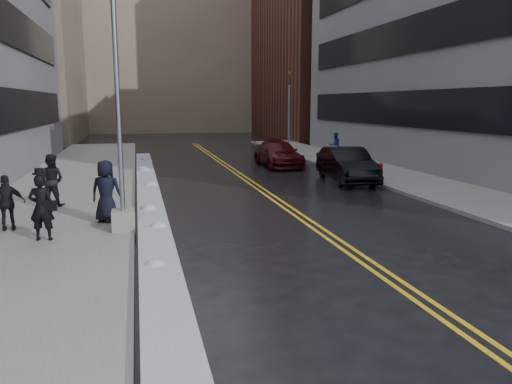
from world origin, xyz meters
TOP-DOWN VIEW (x-y plane):
  - ground at (0.00, 0.00)m, footprint 160.00×160.00m
  - sidewalk_west at (-5.75, 10.00)m, footprint 5.50×50.00m
  - sidewalk_east at (10.00, 10.00)m, footprint 4.00×50.00m
  - lane_line_left at (2.35, 10.00)m, footprint 0.12×50.00m
  - lane_line_right at (2.65, 10.00)m, footprint 0.12×50.00m
  - snow_ridge at (-2.45, 8.00)m, footprint 0.90×30.00m
  - building_west_far at (-15.50, 44.00)m, footprint 14.00×22.00m
  - building_east_far at (19.00, 42.00)m, footprint 14.00×20.00m
  - building_far at (2.00, 60.00)m, footprint 36.00×16.00m
  - lamppost at (-3.30, 2.00)m, footprint 0.65×0.65m
  - fire_hydrant at (9.00, 10.00)m, footprint 0.26×0.26m
  - traffic_signal at (8.50, 24.00)m, footprint 0.16×0.20m
  - pedestrian_fedora at (-5.39, 1.40)m, footprint 0.71×0.52m
  - pedestrian_b at (-5.88, 6.25)m, footprint 1.09×0.97m
  - pedestrian_c at (-3.82, 3.22)m, footprint 1.08×0.85m
  - pedestrian_d at (-6.55, 2.76)m, footprint 1.01×0.55m
  - pedestrian_east at (10.24, 18.98)m, footprint 0.87×0.70m
  - car_black at (7.10, 9.82)m, footprint 2.27×5.27m
  - car_maroon at (5.52, 16.47)m, footprint 2.13×5.25m

SIDE VIEW (x-z plane):
  - ground at x=0.00m, z-range 0.00..0.00m
  - lane_line_left at x=2.35m, z-range 0.00..0.01m
  - lane_line_right at x=2.65m, z-range 0.00..0.01m
  - sidewalk_west at x=-5.75m, z-range 0.00..0.15m
  - sidewalk_east at x=10.00m, z-range 0.00..0.15m
  - snow_ridge at x=-2.45m, z-range 0.00..0.34m
  - fire_hydrant at x=9.00m, z-range 0.18..0.91m
  - car_maroon at x=5.52m, z-range 0.00..1.52m
  - car_black at x=7.10m, z-range 0.00..1.69m
  - pedestrian_d at x=-6.55m, z-range 0.15..1.78m
  - pedestrian_east at x=10.24m, z-range 0.15..1.86m
  - pedestrian_fedora at x=-5.39m, z-range 0.15..1.95m
  - pedestrian_b at x=-5.88m, z-range 0.15..2.03m
  - pedestrian_c at x=-3.82m, z-range 0.15..2.09m
  - lamppost at x=-3.30m, z-range -1.28..6.35m
  - traffic_signal at x=8.50m, z-range 0.40..6.40m
  - building_west_far at x=-15.50m, z-range 0.00..18.00m
  - building_far at x=2.00m, z-range 0.00..22.00m
  - building_east_far at x=19.00m, z-range 0.00..28.00m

